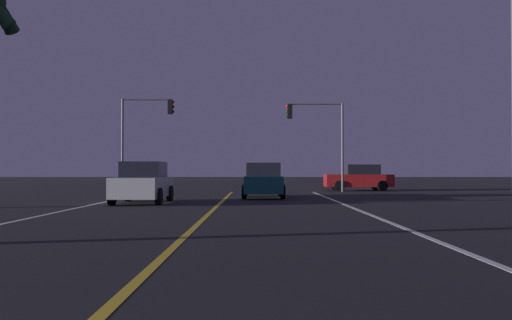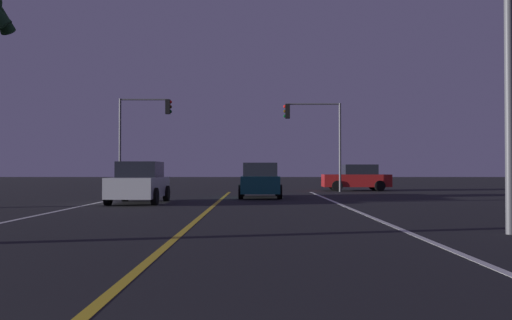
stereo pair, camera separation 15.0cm
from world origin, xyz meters
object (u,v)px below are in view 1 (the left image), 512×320
car_crossing_side (358,178)px  traffic_light_near_left (146,123)px  car_oncoming (142,183)px  car_ahead_far (262,181)px  traffic_light_near_right (314,126)px

car_crossing_side → traffic_light_near_left: 14.03m
car_crossing_side → car_oncoming: same height
car_ahead_far → traffic_light_near_right: (3.33, 7.14, 3.28)m
car_oncoming → traffic_light_near_left: size_ratio=0.74×
car_ahead_far → car_oncoming: bearing=130.6°
car_ahead_far → car_oncoming: same height
car_crossing_side → car_oncoming: size_ratio=1.00×
car_crossing_side → traffic_light_near_right: bearing=28.7°
traffic_light_near_right → traffic_light_near_left: bearing=0.0°
car_crossing_side → car_ahead_far: size_ratio=1.00×
car_crossing_side → traffic_light_near_right: 4.77m
car_oncoming → traffic_light_near_left: bearing=-169.3°
traffic_light_near_left → car_crossing_side: bearing=7.0°
car_oncoming → traffic_light_near_right: traffic_light_near_right is taller
car_crossing_side → traffic_light_near_right: (-3.03, -1.66, 3.28)m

